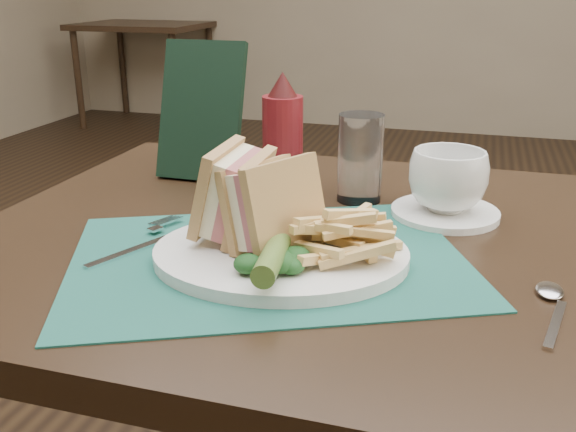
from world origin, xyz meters
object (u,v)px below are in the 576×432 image
at_px(ketchup_bottle, 283,134).
at_px(check_presenter, 201,111).
at_px(saucer, 445,213).
at_px(table_bg_left, 147,74).
at_px(coffee_cup, 448,180).
at_px(drinking_glass, 360,158).
at_px(placemat, 269,259).
at_px(sandwich_half_b, 261,200).
at_px(plate, 281,254).
at_px(sandwich_half_a, 217,190).

height_order(ketchup_bottle, check_presenter, check_presenter).
bearing_deg(saucer, check_presenter, 168.10).
bearing_deg(table_bg_left, ketchup_bottle, -58.35).
distance_m(coffee_cup, ketchup_bottle, 0.26).
height_order(drinking_glass, check_presenter, check_presenter).
bearing_deg(drinking_glass, ketchup_bottle, 179.32).
height_order(coffee_cup, drinking_glass, drinking_glass).
bearing_deg(placemat, table_bg_left, 120.60).
bearing_deg(table_bg_left, placemat, -59.40).
xyz_separation_m(placemat, coffee_cup, (0.19, 0.21, 0.05)).
distance_m(saucer, drinking_glass, 0.15).
bearing_deg(sandwich_half_b, plate, 7.01).
relative_size(table_bg_left, check_presenter, 3.96).
height_order(sandwich_half_b, coffee_cup, sandwich_half_b).
bearing_deg(sandwich_half_b, saucer, 73.64).
relative_size(sandwich_half_b, drinking_glass, 0.83).
height_order(saucer, ketchup_bottle, ketchup_bottle).
height_order(coffee_cup, check_presenter, check_presenter).
relative_size(table_bg_left, plate, 3.00).
distance_m(table_bg_left, coffee_cup, 4.32).
bearing_deg(coffee_cup, sandwich_half_b, -134.97).
height_order(sandwich_half_a, check_presenter, check_presenter).
xyz_separation_m(ketchup_bottle, check_presenter, (-0.15, 0.05, 0.02)).
height_order(table_bg_left, placemat, placemat).
xyz_separation_m(coffee_cup, drinking_glass, (-0.13, 0.03, 0.01)).
bearing_deg(coffee_cup, drinking_glass, 165.05).
distance_m(table_bg_left, check_presenter, 4.04).
bearing_deg(placemat, saucer, 48.05).
distance_m(placemat, plate, 0.02).
bearing_deg(table_bg_left, drinking_glass, -56.97).
height_order(sandwich_half_a, ketchup_bottle, ketchup_bottle).
xyz_separation_m(table_bg_left, placemat, (2.23, -3.77, 0.38)).
distance_m(table_bg_left, drinking_glass, 4.22).
xyz_separation_m(table_bg_left, check_presenter, (2.01, -3.47, 0.49)).
height_order(saucer, coffee_cup, coffee_cup).
height_order(coffee_cup, ketchup_bottle, ketchup_bottle).
relative_size(saucer, coffee_cup, 1.39).
distance_m(sandwich_half_b, ketchup_bottle, 0.24).
relative_size(coffee_cup, check_presenter, 0.47).
xyz_separation_m(saucer, coffee_cup, (0.00, 0.00, 0.05)).
xyz_separation_m(plate, sandwich_half_b, (-0.03, 0.01, 0.06)).
distance_m(placemat, ketchup_bottle, 0.27).
xyz_separation_m(drinking_glass, check_presenter, (-0.27, 0.05, 0.05)).
xyz_separation_m(sandwich_half_b, saucer, (0.20, 0.20, -0.07)).
xyz_separation_m(sandwich_half_a, sandwich_half_b, (0.06, -0.01, -0.00)).
xyz_separation_m(coffee_cup, check_presenter, (-0.40, 0.09, 0.06)).
relative_size(sandwich_half_a, ketchup_bottle, 0.61).
bearing_deg(sandwich_half_a, sandwich_half_b, -12.97).
height_order(placemat, ketchup_bottle, ketchup_bottle).
bearing_deg(check_presenter, placemat, -54.14).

